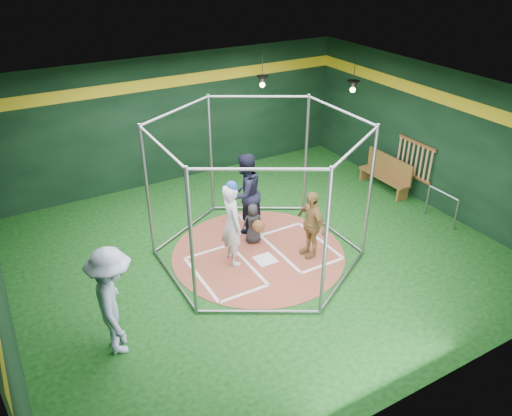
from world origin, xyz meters
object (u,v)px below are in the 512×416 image
batter_figure (232,223)px  dugout_bench (386,173)px  umpire (245,193)px  visitor_leopard (311,224)px

batter_figure → dugout_bench: size_ratio=1.16×
umpire → dugout_bench: 4.42m
visitor_leopard → batter_figure: bearing=-111.1°
visitor_leopard → dugout_bench: 4.01m
batter_figure → dugout_bench: bearing=10.9°
batter_figure → visitor_leopard: (1.57, -0.59, -0.18)m
visitor_leopard → umpire: bearing=-156.4°
batter_figure → dugout_bench: batter_figure is taller
visitor_leopard → dugout_bench: size_ratio=0.93×
batter_figure → dugout_bench: (5.24, 1.01, -0.47)m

